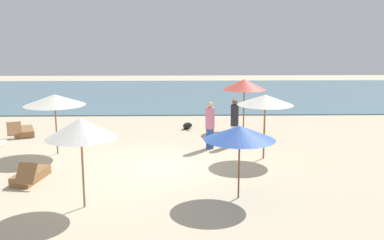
{
  "coord_description": "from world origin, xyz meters",
  "views": [
    {
      "loc": [
        0.71,
        -14.54,
        4.52
      ],
      "look_at": [
        1.1,
        2.42,
        1.1
      ],
      "focal_mm": 42.54,
      "sensor_mm": 36.0,
      "label": 1
    }
  ],
  "objects": [
    {
      "name": "ground_plane",
      "position": [
        0.0,
        0.0,
        0.0
      ],
      "size": [
        60.0,
        60.0,
        0.0
      ],
      "primitive_type": "plane",
      "color": "beige"
    },
    {
      "name": "ocean_water",
      "position": [
        0.0,
        17.0,
        0.03
      ],
      "size": [
        48.0,
        16.0,
        0.06
      ],
      "primitive_type": "cube",
      "color": "slate",
      "rests_on": "ground_plane"
    },
    {
      "name": "umbrella_0",
      "position": [
        2.23,
        -2.88,
        1.81
      ],
      "size": [
        1.91,
        1.91,
        2.01
      ],
      "color": "brown",
      "rests_on": "ground_plane"
    },
    {
      "name": "umbrella_2",
      "position": [
        -3.86,
        1.7,
        2.01
      ],
      "size": [
        2.19,
        2.19,
        2.2
      ],
      "color": "brown",
      "rests_on": "ground_plane"
    },
    {
      "name": "umbrella_3",
      "position": [
        3.49,
        5.46,
        2.09
      ],
      "size": [
        1.92,
        1.92,
        2.32
      ],
      "color": "brown",
      "rests_on": "ground_plane"
    },
    {
      "name": "umbrella_5",
      "position": [
        -1.81,
        -3.43,
        2.08
      ],
      "size": [
        1.77,
        1.77,
        2.34
      ],
      "color": "olive",
      "rests_on": "ground_plane"
    },
    {
      "name": "umbrella_6",
      "position": [
        3.6,
        0.93,
        2.1
      ],
      "size": [
        1.95,
        1.95,
        2.28
      ],
      "color": "brown",
      "rests_on": "ground_plane"
    },
    {
      "name": "lounger_0",
      "position": [
        -3.87,
        -1.33,
        0.17
      ],
      "size": [
        0.86,
        1.74,
        0.72
      ],
      "color": "olive",
      "rests_on": "ground_plane"
    },
    {
      "name": "lounger_3",
      "position": [
        -6.08,
        4.75,
        0.17
      ],
      "size": [
        1.17,
        1.8,
        0.67
      ],
      "color": "olive",
      "rests_on": "ground_plane"
    },
    {
      "name": "person_0",
      "position": [
        2.77,
        2.82,
        0.94
      ],
      "size": [
        0.42,
        0.42,
        1.83
      ],
      "color": "white",
      "rests_on": "ground_plane"
    },
    {
      "name": "person_1",
      "position": [
        1.78,
        2.34,
        0.91
      ],
      "size": [
        0.36,
        0.36,
        1.8
      ],
      "color": "#2D4C8C",
      "rests_on": "ground_plane"
    },
    {
      "name": "dog",
      "position": [
        0.97,
        5.81,
        0.16
      ],
      "size": [
        0.53,
        0.63,
        0.31
      ],
      "color": "black",
      "rests_on": "ground_plane"
    }
  ]
}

